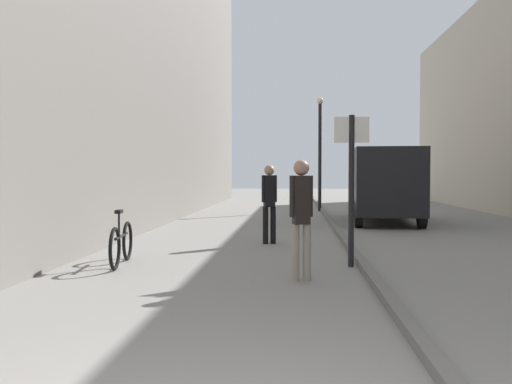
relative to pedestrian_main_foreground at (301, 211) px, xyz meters
The scene contains 9 objects.
ground_plane 6.73m from the pedestrian_main_foreground, 94.47° to the left, with size 80.00×80.00×0.00m, color gray.
building_facade_left 10.32m from the pedestrian_main_foreground, 131.58° to the left, with size 3.53×40.00×12.67m, color slate.
kerb_strip 6.79m from the pedestrian_main_foreground, 80.91° to the left, with size 0.16×40.00×0.12m, color #615F5B.
pedestrian_main_foreground is the anchor object (origin of this frame).
pedestrian_mid_block 4.24m from the pedestrian_main_foreground, 99.10° to the left, with size 0.35×0.26×1.79m.
delivery_van 10.26m from the pedestrian_main_foreground, 74.11° to the left, with size 2.36×5.55×2.36m.
street_sign_post 1.62m from the pedestrian_main_foreground, 55.54° to the left, with size 0.60×0.10×2.60m.
lamp_post 15.02m from the pedestrian_main_foreground, 86.32° to the left, with size 0.28×0.28×4.76m.
bicycle_leaning 3.39m from the pedestrian_main_foreground, 159.72° to the left, with size 0.25×1.77×0.98m.
Camera 1 is at (0.42, -2.79, 1.62)m, focal length 38.34 mm.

